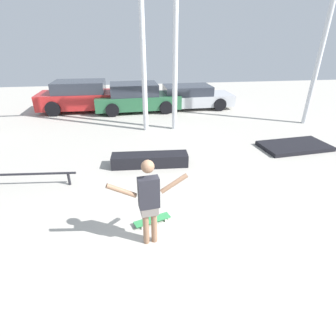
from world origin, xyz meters
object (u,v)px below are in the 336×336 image
at_px(skateboard, 152,220).
at_px(parked_car_silver, 190,97).
at_px(grind_rail, 32,176).
at_px(grind_box, 150,160).
at_px(skateboarder, 149,199).
at_px(parked_car_red, 83,96).
at_px(parked_car_green, 137,98).
at_px(manual_pad, 294,146).

xyz_separation_m(skateboard, parked_car_silver, (2.76, 9.42, 0.52)).
xyz_separation_m(grind_rail, parked_car_silver, (5.74, 7.49, 0.29)).
distance_m(grind_box, parked_car_silver, 7.21).
xyz_separation_m(skateboarder, parked_car_silver, (2.84, 9.99, -0.40)).
bearing_deg(skateboard, grind_box, 67.74).
relative_size(skateboarder, parked_car_silver, 0.39).
bearing_deg(parked_car_red, skateboard, -74.17).
bearing_deg(skateboarder, grind_rail, 131.64).
relative_size(grind_box, parked_car_silver, 0.51).
bearing_deg(grind_box, skateboard, -93.13).
xyz_separation_m(skateboard, grind_box, (0.15, 2.71, 0.12)).
relative_size(parked_car_green, parked_car_silver, 0.97).
bearing_deg(grind_rail, grind_box, 14.03).
bearing_deg(grind_rail, skateboard, -32.99).
height_order(grind_box, parked_car_silver, parked_car_silver).
relative_size(skateboarder, grind_box, 0.76).
bearing_deg(grind_box, grind_rail, -165.97).
bearing_deg(grind_box, parked_car_red, 112.71).
relative_size(skateboard, parked_car_green, 0.19).
bearing_deg(parked_car_red, skateboarder, -75.43).
relative_size(skateboard, manual_pad, 0.35).
distance_m(skateboard, parked_car_silver, 9.83).
height_order(grind_box, parked_car_green, parked_car_green).
height_order(grind_rail, parked_car_silver, parked_car_silver).
relative_size(skateboard, parked_car_silver, 0.18).
xyz_separation_m(skateboard, parked_car_red, (-2.74, 9.62, 0.66)).
height_order(skateboard, grind_rail, grind_rail).
distance_m(manual_pad, grind_rail, 8.39).
relative_size(grind_rail, parked_car_green, 0.53).
distance_m(grind_rail, parked_car_silver, 9.44).
distance_m(manual_pad, parked_car_silver, 6.53).
bearing_deg(grind_box, skateboarder, -93.97).
distance_m(skateboarder, parked_car_green, 9.79).
bearing_deg(grind_box, parked_car_green, 91.67).
height_order(skateboarder, parked_car_green, skateboarder).
xyz_separation_m(grind_box, parked_car_silver, (2.61, 6.71, 0.40)).
xyz_separation_m(parked_car_red, parked_car_silver, (5.50, -0.20, -0.14)).
bearing_deg(parked_car_red, parked_car_silver, -2.20).
xyz_separation_m(skateboarder, manual_pad, (5.35, 3.98, -0.91)).
height_order(manual_pad, parked_car_silver, parked_car_silver).
distance_m(parked_car_green, parked_car_silver, 2.81).
height_order(manual_pad, parked_car_red, parked_car_red).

